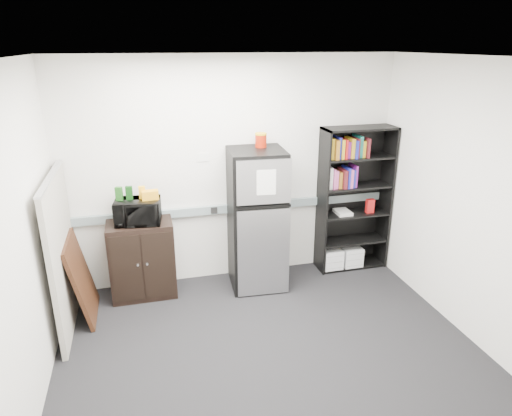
# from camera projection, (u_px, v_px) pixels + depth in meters

# --- Properties ---
(floor) EXTENTS (4.00, 4.00, 0.00)m
(floor) POSITION_uv_depth(u_px,v_px,m) (273.00, 357.00, 4.32)
(floor) COLOR black
(floor) RESTS_ON ground
(wall_back) EXTENTS (4.00, 0.02, 2.70)m
(wall_back) POSITION_uv_depth(u_px,v_px,m) (233.00, 172.00, 5.45)
(wall_back) COLOR white
(wall_back) RESTS_ON floor
(wall_right) EXTENTS (0.02, 3.50, 2.70)m
(wall_right) POSITION_uv_depth(u_px,v_px,m) (476.00, 205.00, 4.33)
(wall_right) COLOR white
(wall_right) RESTS_ON floor
(wall_left) EXTENTS (0.02, 3.50, 2.70)m
(wall_left) POSITION_uv_depth(u_px,v_px,m) (18.00, 251.00, 3.39)
(wall_left) COLOR white
(wall_left) RESTS_ON floor
(ceiling) EXTENTS (4.00, 3.50, 0.02)m
(ceiling) POSITION_uv_depth(u_px,v_px,m) (278.00, 58.00, 3.40)
(ceiling) COLOR white
(ceiling) RESTS_ON wall_back
(electrical_raceway) EXTENTS (3.92, 0.05, 0.10)m
(electrical_raceway) POSITION_uv_depth(u_px,v_px,m) (234.00, 208.00, 5.58)
(electrical_raceway) COLOR gray
(electrical_raceway) RESTS_ON wall_back
(wall_note) EXTENTS (0.14, 0.00, 0.10)m
(wall_note) POSITION_uv_depth(u_px,v_px,m) (203.00, 157.00, 5.29)
(wall_note) COLOR white
(wall_note) RESTS_ON wall_back
(bookshelf) EXTENTS (0.90, 0.34, 1.85)m
(bookshelf) POSITION_uv_depth(u_px,v_px,m) (353.00, 196.00, 5.77)
(bookshelf) COLOR black
(bookshelf) RESTS_ON floor
(cubicle_partition) EXTENTS (0.06, 1.30, 1.62)m
(cubicle_partition) POSITION_uv_depth(u_px,v_px,m) (62.00, 253.00, 4.58)
(cubicle_partition) COLOR gray
(cubicle_partition) RESTS_ON floor
(cabinet) EXTENTS (0.73, 0.48, 0.91)m
(cabinet) POSITION_uv_depth(u_px,v_px,m) (142.00, 259.00, 5.26)
(cabinet) COLOR black
(cabinet) RESTS_ON floor
(microwave) EXTENTS (0.53, 0.39, 0.27)m
(microwave) POSITION_uv_depth(u_px,v_px,m) (138.00, 212.00, 5.05)
(microwave) COLOR black
(microwave) RESTS_ON cabinet
(snack_box_a) EXTENTS (0.08, 0.07, 0.15)m
(snack_box_a) POSITION_uv_depth(u_px,v_px,m) (119.00, 194.00, 4.96)
(snack_box_a) COLOR #1B5017
(snack_box_a) RESTS_ON microwave
(snack_box_b) EXTENTS (0.08, 0.06, 0.15)m
(snack_box_b) POSITION_uv_depth(u_px,v_px,m) (129.00, 193.00, 4.99)
(snack_box_b) COLOR #0B340C
(snack_box_b) RESTS_ON microwave
(snack_box_c) EXTENTS (0.07, 0.05, 0.14)m
(snack_box_c) POSITION_uv_depth(u_px,v_px,m) (142.00, 192.00, 5.02)
(snack_box_c) COLOR gold
(snack_box_c) RESTS_ON microwave
(snack_bag) EXTENTS (0.18, 0.11, 0.10)m
(snack_bag) POSITION_uv_depth(u_px,v_px,m) (150.00, 195.00, 5.00)
(snack_bag) COLOR orange
(snack_bag) RESTS_ON microwave
(refrigerator) EXTENTS (0.67, 0.70, 1.68)m
(refrigerator) POSITION_uv_depth(u_px,v_px,m) (257.00, 220.00, 5.38)
(refrigerator) COLOR black
(refrigerator) RESTS_ON floor
(coffee_can) EXTENTS (0.13, 0.13, 0.18)m
(coffee_can) POSITION_uv_depth(u_px,v_px,m) (261.00, 139.00, 5.20)
(coffee_can) COLOR #9B1A07
(coffee_can) RESTS_ON refrigerator
(framed_poster) EXTENTS (0.22, 0.71, 0.90)m
(framed_poster) POSITION_uv_depth(u_px,v_px,m) (82.00, 278.00, 4.83)
(framed_poster) COLOR black
(framed_poster) RESTS_ON floor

